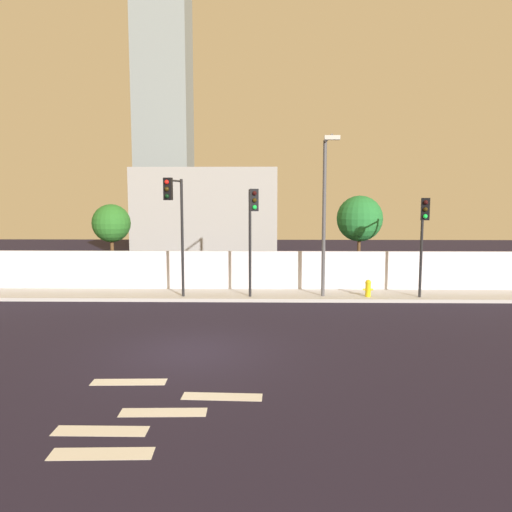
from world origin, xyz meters
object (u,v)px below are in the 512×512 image
object	(u,v)px
traffic_light_left	(175,212)
roadside_tree_leftmost	(111,224)
traffic_light_right	(252,219)
street_lamp_curbside	(325,204)
traffic_light_center	(424,226)
roadside_tree_midleft	(360,219)
fire_hydrant	(368,288)

from	to	relation	value
traffic_light_left	roadside_tree_leftmost	world-z (taller)	traffic_light_left
traffic_light_right	roadside_tree_leftmost	size ratio (longest dim) A/B	1.12
traffic_light_right	street_lamp_curbside	distance (m)	3.21
traffic_light_right	roadside_tree_leftmost	world-z (taller)	traffic_light_right
traffic_light_left	street_lamp_curbside	world-z (taller)	street_lamp_curbside
traffic_light_left	street_lamp_curbside	xyz separation A→B (m)	(6.32, 0.58, 0.33)
street_lamp_curbside	roadside_tree_leftmost	world-z (taller)	street_lamp_curbside
traffic_light_center	roadside_tree_midleft	bearing A→B (deg)	115.70
traffic_light_left	roadside_tree_midleft	xyz separation A→B (m)	(8.45, 4.03, -0.44)
fire_hydrant	traffic_light_left	bearing A→B (deg)	-174.69
traffic_light_right	fire_hydrant	size ratio (longest dim) A/B	6.20
street_lamp_curbside	roadside_tree_leftmost	size ratio (longest dim) A/B	1.62
traffic_light_center	roadside_tree_leftmost	world-z (taller)	traffic_light_center
traffic_light_right	roadside_tree_leftmost	distance (m)	8.22
street_lamp_curbside	traffic_light_left	bearing A→B (deg)	-174.72
street_lamp_curbside	fire_hydrant	size ratio (longest dim) A/B	8.96
traffic_light_center	fire_hydrant	bearing A→B (deg)	161.07
traffic_light_left	traffic_light_center	distance (m)	10.38
roadside_tree_leftmost	roadside_tree_midleft	size ratio (longest dim) A/B	0.91
street_lamp_curbside	fire_hydrant	distance (m)	4.14
street_lamp_curbside	fire_hydrant	xyz separation A→B (m)	(1.96, 0.18, -3.65)
traffic_light_left	roadside_tree_midleft	size ratio (longest dim) A/B	1.12
traffic_light_right	roadside_tree_midleft	xyz separation A→B (m)	(5.23, 4.00, -0.13)
traffic_light_left	traffic_light_right	bearing A→B (deg)	0.46
traffic_light_center	fire_hydrant	world-z (taller)	traffic_light_center
fire_hydrant	roadside_tree_midleft	xyz separation A→B (m)	(0.17, 3.26, 2.88)
street_lamp_curbside	roadside_tree_midleft	size ratio (longest dim) A/B	1.47
roadside_tree_leftmost	roadside_tree_midleft	world-z (taller)	roadside_tree_midleft
street_lamp_curbside	fire_hydrant	bearing A→B (deg)	5.39
traffic_light_right	roadside_tree_midleft	bearing A→B (deg)	37.44
traffic_light_left	traffic_light_right	world-z (taller)	traffic_light_left
traffic_light_center	traffic_light_right	xyz separation A→B (m)	(-7.14, -0.03, 0.25)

